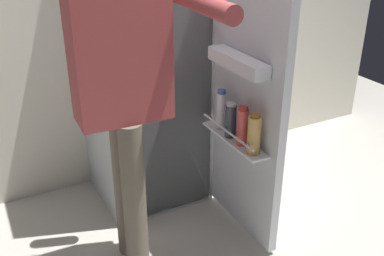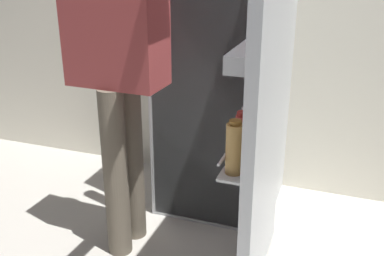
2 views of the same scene
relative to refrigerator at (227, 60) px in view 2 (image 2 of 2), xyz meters
The scene contains 3 objects.
ground_plane 1.02m from the refrigerator, 93.15° to the right, with size 6.20×6.20×0.00m, color #B7B2A8.
refrigerator is the anchor object (origin of this frame).
person 0.66m from the refrigerator, 123.48° to the right, with size 0.55×0.78×1.73m.
Camera 2 is at (0.66, -1.82, 1.45)m, focal length 42.61 mm.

